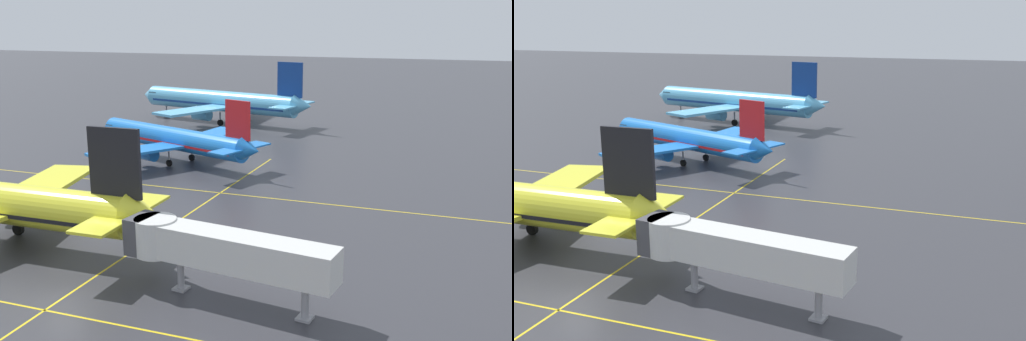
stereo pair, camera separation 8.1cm
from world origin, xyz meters
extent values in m
plane|color=#333338|center=(0.00, 0.00, 0.00)|extent=(600.00, 600.00, 0.00)
cone|color=yellow|center=(2.92, 7.75, 4.58)|extent=(3.32, 3.73, 3.67)
cube|color=black|center=(0.28, 7.71, 8.96)|extent=(4.89, 0.45, 6.11)
cube|color=yellow|center=(0.74, 10.77, 4.58)|extent=(3.34, 5.35, 0.24)
cube|color=yellow|center=(0.84, 4.66, 4.58)|extent=(3.34, 5.35, 0.24)
cube|color=yellow|center=(-14.11, 16.13, 3.56)|extent=(8.57, 16.07, 0.41)
cylinder|color=black|center=(-15.28, 12.75, 2.24)|extent=(3.50, 2.19, 2.14)
cylinder|color=#99999E|center=(-13.00, 10.14, 1.68)|extent=(0.29, 0.29, 1.68)
cylinder|color=black|center=(-13.00, 10.14, 0.56)|extent=(1.13, 0.48, 1.12)
cylinder|color=blue|center=(-13.33, 43.27, 3.59)|extent=(27.51, 12.63, 3.33)
cone|color=blue|center=(-27.59, 48.41, 3.59)|extent=(3.25, 3.84, 3.26)
cone|color=blue|center=(1.18, 38.05, 3.94)|extent=(3.71, 3.93, 3.16)
cube|color=red|center=(-0.96, 38.82, 7.71)|extent=(4.06, 1.72, 5.26)
cube|color=blue|center=(0.34, 41.14, 3.94)|extent=(4.18, 5.24, 0.21)
cube|color=blue|center=(-1.44, 36.20, 3.94)|extent=(4.18, 5.24, 0.21)
cube|color=blue|center=(-9.98, 49.98, 3.07)|extent=(6.30, 13.64, 0.35)
cube|color=blue|center=(-15.03, 35.97, 3.07)|extent=(10.80, 13.57, 0.35)
cylinder|color=blue|center=(-11.95, 47.62, 1.93)|extent=(3.43, 2.74, 1.84)
cylinder|color=blue|center=(-15.04, 39.04, 1.93)|extent=(3.43, 2.74, 1.84)
cube|color=#385166|center=(-25.69, 47.72, 4.07)|extent=(2.52, 3.42, 0.61)
cube|color=red|center=(-13.33, 43.27, 3.18)|extent=(25.41, 11.91, 0.32)
cylinder|color=#99999E|center=(-24.04, 47.13, 1.45)|extent=(0.25, 0.25, 1.45)
cylinder|color=black|center=(-24.04, 47.13, 0.48)|extent=(1.04, 0.70, 0.96)
cylinder|color=#99999E|center=(-10.91, 44.82, 1.45)|extent=(0.25, 0.25, 1.45)
cylinder|color=black|center=(-10.91, 44.82, 0.48)|extent=(1.04, 0.70, 0.96)
cylinder|color=#99999E|center=(-12.45, 40.53, 1.45)|extent=(0.25, 0.25, 1.45)
cylinder|color=black|center=(-12.45, 40.53, 0.48)|extent=(1.04, 0.70, 0.96)
cylinder|color=#5BB7E5|center=(-20.59, 77.72, 4.50)|extent=(35.24, 11.43, 4.17)
cone|color=#5BB7E5|center=(-39.16, 81.69, 4.50)|extent=(3.65, 4.60, 4.09)
cone|color=#5BB7E5|center=(-1.69, 73.67, 4.94)|extent=(4.27, 4.61, 3.96)
cube|color=navy|center=(-4.48, 74.27, 9.66)|extent=(5.24, 1.49, 6.59)
cube|color=#5BB7E5|center=(-3.25, 77.38, 4.94)|extent=(4.63, 6.32, 0.26)
cube|color=#5BB7E5|center=(-4.63, 70.94, 4.94)|extent=(4.63, 6.32, 0.26)
cube|color=#5BB7E5|center=(-17.56, 86.61, 3.84)|extent=(5.73, 16.48, 0.44)
cube|color=#5BB7E5|center=(-21.47, 68.36, 3.84)|extent=(11.93, 17.37, 0.44)
cylinder|color=#5BB7E5|center=(-19.61, 83.35, 2.42)|extent=(4.13, 3.04, 2.31)
cylinder|color=#5BB7E5|center=(-22.00, 72.18, 2.42)|extent=(4.13, 3.04, 2.31)
cube|color=#385166|center=(-36.69, 81.16, 5.11)|extent=(2.74, 4.17, 0.77)
cube|color=navy|center=(-20.59, 77.72, 3.98)|extent=(32.49, 10.88, 0.40)
cylinder|color=#99999E|center=(-34.55, 80.70, 1.81)|extent=(0.31, 0.31, 1.81)
cylinder|color=black|center=(-34.55, 80.70, 0.60)|extent=(1.28, 0.74, 1.21)
cylinder|color=#99999E|center=(-17.84, 80.05, 1.81)|extent=(0.31, 0.31, 1.81)
cylinder|color=black|center=(-17.84, 80.05, 0.60)|extent=(1.28, 0.74, 1.21)
cylinder|color=#99999E|center=(-19.04, 74.47, 1.81)|extent=(0.31, 0.31, 1.81)
cylinder|color=black|center=(-19.04, 74.47, 0.60)|extent=(1.28, 0.74, 1.21)
cube|color=yellow|center=(0.00, -2.00, 0.00)|extent=(111.27, 0.20, 0.01)
cube|color=yellow|center=(0.00, 30.47, 0.00)|extent=(111.27, 0.20, 0.01)
cube|color=yellow|center=(0.00, 14.23, 0.00)|extent=(0.20, 71.43, 0.01)
cube|color=silver|center=(13.09, 3.91, 4.10)|extent=(15.33, 4.57, 2.70)
cylinder|color=silver|center=(5.59, 4.86, 4.10)|extent=(3.38, 3.38, 2.97)
cube|color=#47474C|center=(4.30, 5.02, 4.10)|extent=(1.96, 3.15, 2.97)
cylinder|color=#99999E|center=(7.84, 4.58, 2.05)|extent=(0.56, 0.56, 4.10)
cube|color=#99999E|center=(7.84, 4.58, 0.10)|extent=(1.23, 1.23, 0.20)
cylinder|color=#99999E|center=(18.34, 3.25, 2.05)|extent=(0.56, 0.56, 4.10)
cube|color=#99999E|center=(18.34, 3.25, 0.10)|extent=(1.23, 1.23, 0.20)
camera|label=1|loc=(28.27, -34.08, 20.75)|focal=41.78mm
camera|label=2|loc=(28.35, -34.05, 20.75)|focal=41.78mm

